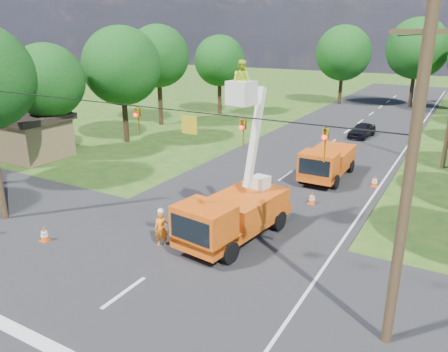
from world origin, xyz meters
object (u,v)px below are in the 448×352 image
Objects in this scene: bucket_truck at (234,206)px; traffic_cone_3 at (312,198)px; second_truck at (327,162)px; tree_left_d at (122,66)px; tree_far_a at (343,53)px; ground_worker at (161,229)px; traffic_cone_4 at (44,234)px; traffic_cone_7 at (375,181)px; traffic_cone_2 at (262,209)px; tree_left_f at (220,61)px; shed at (28,135)px; pole_right_near at (409,180)px; tree_left_e at (158,56)px; tree_far_b at (417,48)px; tree_left_c at (47,81)px; distant_car at (362,130)px.

traffic_cone_3 is at bearing 81.33° from bucket_truck.
second_truck is 0.62× the size of tree_left_d.
tree_left_d is 29.73m from tree_far_a.
ground_worker is at bearing -84.54° from tree_far_a.
traffic_cone_4 is 18.21m from traffic_cone_7.
second_truck is 18.12m from tree_left_d.
traffic_cone_2 is at bearing -98.82° from second_truck.
tree_left_f is (-9.04, 30.68, 5.33)m from traffic_cone_4.
traffic_cone_3 is at bearing 3.59° from shed.
tree_far_a is at bearing 107.43° from pole_right_near.
tree_left_e is (1.20, 14.00, 4.87)m from shed.
traffic_cone_7 is 24.05m from shed.
tree_far_b is at bearing 88.43° from second_truck.
tree_far_b reaches higher than traffic_cone_7.
second_truck is 8.04× the size of traffic_cone_4.
bucket_truck is 10.88× the size of traffic_cone_7.
tree_left_e is at bearing 91.32° from tree_left_c.
traffic_cone_4 is (-7.08, -7.36, 0.00)m from traffic_cone_2.
tree_left_f reaches higher than shed.
bucket_truck is 10.27m from second_truck.
second_truck reaches higher than distant_car.
tree_far_b reaches higher than tree_left_d.
tree_left_c is at bearing 172.57° from traffic_cone_2.
tree_left_d is at bearing 175.62° from second_truck.
traffic_cone_7 is 24.37m from tree_left_e.
tree_left_e is at bearing -159.60° from distant_car.
bucket_truck is at bearing -105.96° from traffic_cone_3.
ground_worker is 2.25× the size of traffic_cone_3.
tree_far_a is at bearing 69.62° from shed.
traffic_cone_7 is at bearing 31.41° from ground_worker.
tree_far_b is at bearing 53.53° from ground_worker.
ground_worker is 41.99m from tree_far_a.
ground_worker is 18.17m from shed.
tree_left_e reaches higher than second_truck.
tree_left_d is at bearing 75.96° from tree_left_c.
traffic_cone_2 is (-1.05, -7.12, -0.75)m from second_truck.
pole_right_near reaches higher than bucket_truck.
tree_left_f is 16.29m from tree_far_a.
pole_right_near is at bearing -66.47° from second_truck.
traffic_cone_4 is at bearing -131.21° from traffic_cone_3.
traffic_cone_2 is 3.12m from traffic_cone_3.
shed is at bearing 174.45° from bucket_truck.
bucket_truck is 3.25m from ground_worker.
traffic_cone_7 is at bearing 76.07° from bucket_truck.
shed reaches higher than traffic_cone_7.
tree_left_f is (-20.11, 16.23, 5.33)m from traffic_cone_7.
tree_far_a is at bearing 106.45° from bucket_truck.
tree_far_a is 0.92× the size of tree_far_b.
traffic_cone_3 is 0.09× the size of tree_left_c.
second_truck reaches higher than traffic_cone_2.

